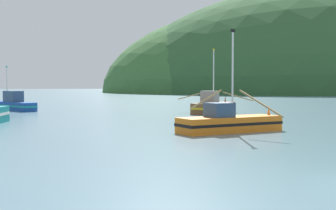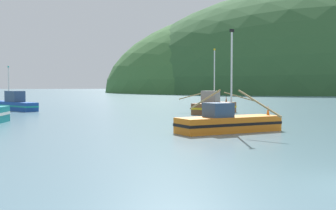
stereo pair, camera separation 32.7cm
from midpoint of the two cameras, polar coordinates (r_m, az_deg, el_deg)
The scene contains 6 objects.
hill_mid_right at distance 192.78m, azimuth 15.01°, elevation 1.67°, with size 154.43×123.55×71.96m, color #386633.
hill_mid_left at distance 292.91m, azimuth 18.03°, elevation 1.95°, with size 107.96×86.36×82.58m, color #386633.
hill_far_right at distance 194.01m, azimuth 19.20°, elevation 1.62°, with size 167.12×133.69×83.64m, color #2D562D.
fishing_boat_brown at distance 48.07m, azimuth 5.70°, elevation -0.21°, with size 6.52×6.54×7.06m.
fishing_boat_orange at distance 29.66m, azimuth 7.59°, elevation -2.24°, with size 7.70×9.67×6.87m.
fishing_boat_blue at distance 57.59m, azimuth -19.80°, elevation 0.14°, with size 6.97×9.42×5.49m.
Camera 1 is at (-9.65, -11.53, 3.20)m, focal length 47.01 mm.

